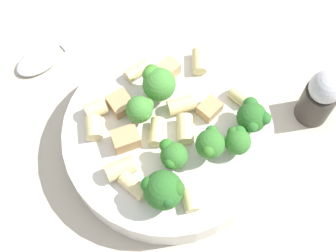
{
  "coord_description": "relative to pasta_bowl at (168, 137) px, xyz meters",
  "views": [
    {
      "loc": [
        0.19,
        -0.09,
        0.49
      ],
      "look_at": [
        0.0,
        0.0,
        0.05
      ],
      "focal_mm": 50.0,
      "sensor_mm": 36.0,
      "label": 1
    }
  ],
  "objects": [
    {
      "name": "ground_plane",
      "position": [
        0.0,
        0.0,
        -0.02
      ],
      "size": [
        2.0,
        2.0,
        0.0
      ],
      "primitive_type": "plane",
      "color": "#BCB29E"
    },
    {
      "name": "pasta_bowl",
      "position": [
        0.0,
        0.0,
        0.0
      ],
      "size": [
        0.23,
        0.23,
        0.04
      ],
      "color": "silver",
      "rests_on": "ground_plane"
    },
    {
      "name": "broccoli_floret_0",
      "position": [
        0.07,
        -0.04,
        0.04
      ],
      "size": [
        0.04,
        0.04,
        0.05
      ],
      "color": "#84AD60",
      "rests_on": "pasta_bowl"
    },
    {
      "name": "broccoli_floret_1",
      "position": [
        0.04,
        0.03,
        0.04
      ],
      "size": [
        0.03,
        0.03,
        0.04
      ],
      "color": "#84AD60",
      "rests_on": "pasta_bowl"
    },
    {
      "name": "broccoli_floret_2",
      "position": [
        -0.02,
        -0.02,
        0.04
      ],
      "size": [
        0.03,
        0.03,
        0.04
      ],
      "color": "#84AD60",
      "rests_on": "pasta_bowl"
    },
    {
      "name": "broccoli_floret_3",
      "position": [
        0.05,
        0.05,
        0.04
      ],
      "size": [
        0.03,
        0.03,
        0.03
      ],
      "color": "#93B766",
      "rests_on": "pasta_bowl"
    },
    {
      "name": "broccoli_floret_4",
      "position": [
        -0.04,
        0.01,
        0.04
      ],
      "size": [
        0.04,
        0.04,
        0.04
      ],
      "color": "#93B766",
      "rests_on": "pasta_bowl"
    },
    {
      "name": "broccoli_floret_5",
      "position": [
        0.04,
        -0.01,
        0.04
      ],
      "size": [
        0.03,
        0.03,
        0.03
      ],
      "color": "#84AD60",
      "rests_on": "pasta_bowl"
    },
    {
      "name": "broccoli_floret_6",
      "position": [
        0.03,
        0.08,
        0.04
      ],
      "size": [
        0.04,
        0.03,
        0.04
      ],
      "color": "#93B766",
      "rests_on": "pasta_bowl"
    },
    {
      "name": "rigatoni_0",
      "position": [
        -0.02,
        0.02,
        0.03
      ],
      "size": [
        0.02,
        0.03,
        0.02
      ],
      "primitive_type": "cylinder",
      "rotation": [
        1.57,
        0.0,
        2.99
      ],
      "color": "beige",
      "rests_on": "pasta_bowl"
    },
    {
      "name": "rigatoni_1",
      "position": [
        -0.0,
        -0.01,
        0.03
      ],
      "size": [
        0.03,
        0.03,
        0.02
      ],
      "primitive_type": "cylinder",
      "rotation": [
        1.57,
        0.0,
        1.04
      ],
      "color": "beige",
      "rests_on": "pasta_bowl"
    },
    {
      "name": "rigatoni_2",
      "position": [
        -0.08,
        0.0,
        0.02
      ],
      "size": [
        0.02,
        0.03,
        0.01
      ],
      "primitive_type": "cylinder",
      "rotation": [
        1.57,
        0.0,
        0.21
      ],
      "color": "beige",
      "rests_on": "pasta_bowl"
    },
    {
      "name": "rigatoni_3",
      "position": [
        -0.05,
        -0.06,
        0.03
      ],
      "size": [
        0.02,
        0.02,
        0.02
      ],
      "primitive_type": "cylinder",
      "rotation": [
        1.57,
        0.0,
        0.03
      ],
      "color": "beige",
      "rests_on": "pasta_bowl"
    },
    {
      "name": "rigatoni_4",
      "position": [
        0.04,
        -0.06,
        0.03
      ],
      "size": [
        0.03,
        0.03,
        0.02
      ],
      "primitive_type": "cylinder",
      "rotation": [
        1.57,
        0.0,
        1.96
      ],
      "color": "beige",
      "rests_on": "pasta_bowl"
    },
    {
      "name": "rigatoni_5",
      "position": [
        0.08,
        -0.01,
        0.02
      ],
      "size": [
        0.02,
        0.02,
        0.01
      ],
      "primitive_type": "cylinder",
      "rotation": [
        1.57,
        0.0,
        1.33
      ],
      "color": "beige",
      "rests_on": "pasta_bowl"
    },
    {
      "name": "rigatoni_6",
      "position": [
        0.02,
        -0.06,
        0.03
      ],
      "size": [
        0.02,
        0.03,
        0.02
      ],
      "primitive_type": "cylinder",
      "rotation": [
        1.57,
        0.0,
        3.12
      ],
      "color": "beige",
      "rests_on": "pasta_bowl"
    },
    {
      "name": "rigatoni_7",
      "position": [
        -0.03,
        -0.07,
        0.03
      ],
      "size": [
        0.03,
        0.02,
        0.02
      ],
      "primitive_type": "cylinder",
      "rotation": [
        1.57,
        0.0,
        1.27
      ],
      "color": "beige",
      "rests_on": "pasta_bowl"
    },
    {
      "name": "rigatoni_8",
      "position": [
        0.01,
        0.01,
        0.03
      ],
      "size": [
        0.03,
        0.03,
        0.02
      ],
      "primitive_type": "cylinder",
      "rotation": [
        1.57,
        0.0,
        1.16
      ],
      "color": "beige",
      "rests_on": "pasta_bowl"
    },
    {
      "name": "rigatoni_9",
      "position": [
        0.0,
        0.09,
        0.03
      ],
      "size": [
        0.03,
        0.02,
        0.02
      ],
      "primitive_type": "cylinder",
      "rotation": [
        1.57,
        0.0,
        1.96
      ],
      "color": "beige",
      "rests_on": "pasta_bowl"
    },
    {
      "name": "rigatoni_10",
      "position": [
        -0.06,
        0.07,
        0.03
      ],
      "size": [
        0.03,
        0.03,
        0.02
      ],
      "primitive_type": "cylinder",
      "rotation": [
        1.57,
        0.0,
        1.13
      ],
      "color": "beige",
      "rests_on": "pasta_bowl"
    },
    {
      "name": "chicken_chunk_0",
      "position": [
        -0.06,
        0.03,
        0.03
      ],
      "size": [
        0.02,
        0.03,
        0.02
      ],
      "primitive_type": "cube",
      "rotation": [
        0.0,
        0.0,
        1.86
      ],
      "color": "tan",
      "rests_on": "pasta_bowl"
    },
    {
      "name": "chicken_chunk_1",
      "position": [
        -0.01,
        -0.05,
        0.03
      ],
      "size": [
        0.02,
        0.03,
        0.02
      ],
      "primitive_type": "cube",
      "rotation": [
        0.0,
        0.0,
        1.48
      ],
      "color": "tan",
      "rests_on": "pasta_bowl"
    },
    {
      "name": "chicken_chunk_2",
      "position": [
        -0.0,
        0.05,
        0.03
      ],
      "size": [
        0.03,
        0.03,
        0.02
      ],
      "primitive_type": "cube",
      "rotation": [
        0.0,
        0.0,
        1.94
      ],
      "color": "tan",
      "rests_on": "pasta_bowl"
    },
    {
      "name": "chicken_chunk_3",
      "position": [
        -0.05,
        -0.03,
        0.02
      ],
      "size": [
        0.03,
        0.03,
        0.01
      ],
      "primitive_type": "cube",
      "rotation": [
        0.0,
        0.0,
        0.12
      ],
      "color": "tan",
      "rests_on": "pasta_bowl"
    },
    {
      "name": "pepper_shaker",
      "position": [
        0.04,
        0.17,
        0.02
      ],
      "size": [
        0.04,
        0.04,
        0.08
      ],
      "color": "#332D28",
      "rests_on": "ground_plane"
    },
    {
      "name": "spoon",
      "position": [
        -0.17,
        -0.07,
        -0.02
      ],
      "size": [
        0.06,
        0.19,
        0.01
      ],
      "color": "silver",
      "rests_on": "ground_plane"
    }
  ]
}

